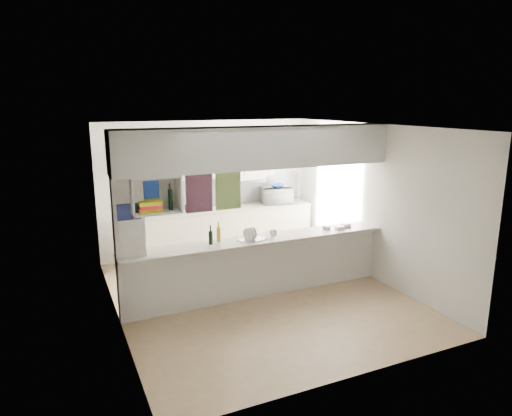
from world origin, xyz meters
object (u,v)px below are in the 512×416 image
bowl (277,186)px  microwave (277,195)px  dish_rack (252,235)px  wine_bottles (215,236)px

bowl → microwave: bearing=79.4°
dish_rack → microwave: bearing=35.4°
bowl → dish_rack: 2.59m
microwave → dish_rack: size_ratio=1.32×
dish_rack → wine_bottles: (-0.55, 0.09, 0.03)m
microwave → dish_rack: (-1.49, -2.12, -0.08)m
wine_bottles → microwave: bearing=44.7°
dish_rack → bowl: bearing=35.1°
bowl → dish_rack: size_ratio=0.62×
wine_bottles → dish_rack: bearing=-9.7°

